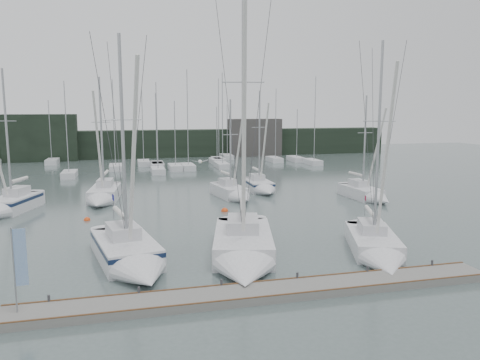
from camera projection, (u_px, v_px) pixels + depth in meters
name	position (u px, v px, depth m)	size (l,w,h in m)	color
ground	(240.00, 263.00, 27.56)	(160.00, 160.00, 0.00)	#4C5D5B
dock	(266.00, 292.00, 22.74)	(24.00, 2.00, 0.40)	slate
far_treeline	(158.00, 144.00, 86.58)	(90.00, 4.00, 5.00)	black
far_building_left	(40.00, 138.00, 79.60)	(12.00, 3.00, 8.00)	black
far_building_right	(255.00, 137.00, 88.87)	(10.00, 3.00, 7.00)	#3F3C3A
mast_forest	(158.00, 163.00, 72.95)	(52.71, 21.20, 14.64)	silver
sailboat_near_left	(132.00, 258.00, 26.57)	(4.89, 9.92, 14.25)	silver
sailboat_near_center	(244.00, 254.00, 27.27)	(6.03, 11.53, 18.03)	silver
sailboat_near_right	(378.00, 251.00, 28.30)	(5.65, 9.36, 14.03)	silver
sailboat_mid_a	(6.00, 206.00, 40.40)	(4.95, 8.19, 13.27)	silver
sailboat_mid_b	(102.00, 197.00, 45.14)	(3.48, 8.53, 12.85)	silver
sailboat_mid_c	(234.00, 194.00, 46.99)	(3.45, 7.38, 10.64)	silver
sailboat_mid_d	(261.00, 187.00, 50.74)	(2.44, 6.84, 11.69)	silver
sailboat_mid_e	(368.00, 195.00, 46.37)	(2.80, 7.53, 11.05)	silver
buoy_b	(225.00, 211.00, 41.49)	(0.62, 0.62, 0.62)	#E74714
buoy_c	(87.00, 220.00, 38.18)	(0.53, 0.53, 0.53)	#E74714
dock_banner	(18.00, 262.00, 19.80)	(0.57, 0.13, 3.75)	#95989D
seagull	(200.00, 161.00, 28.50)	(1.05, 0.50, 0.21)	white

